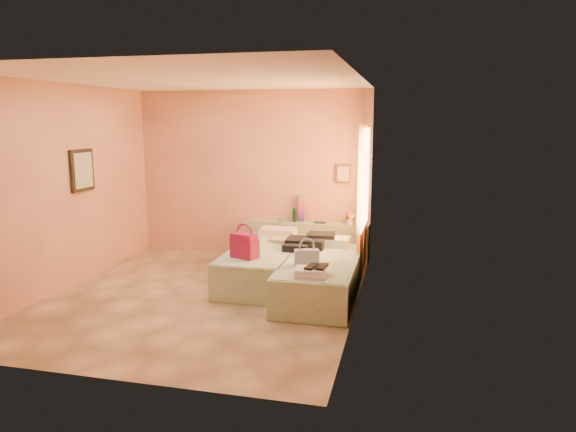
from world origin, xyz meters
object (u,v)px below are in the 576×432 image
green_book (320,222)px  flower_vase (350,218)px  bed_right (321,278)px  bed_left (265,264)px  headboard_ledge (307,241)px  water_bottle (294,215)px  towel_stack (311,273)px  magenta_handbag (245,245)px  blue_handbag (307,257)px

green_book → flower_vase: (0.49, 0.01, 0.10)m
bed_right → flower_vase: size_ratio=8.67×
bed_right → bed_left: bearing=153.4°
headboard_ledge → bed_left: size_ratio=1.02×
bed_left → water_bottle: bearing=81.5°
towel_stack → headboard_ledge: bearing=102.2°
bed_left → water_bottle: size_ratio=8.89×
flower_vase → magenta_handbag: (-1.20, -1.79, -0.10)m
magenta_handbag → bed_right: bearing=28.5°
bed_left → towel_stack: towel_stack is taller
bed_right → green_book: (-0.30, 1.65, 0.41)m
magenta_handbag → headboard_ledge: bearing=96.2°
bed_left → flower_vase: 1.71m
bed_right → towel_stack: bearing=-89.4°
headboard_ledge → bed_right: headboard_ledge is taller
bed_left → green_book: green_book is taller
headboard_ledge → bed_left: 1.31m
towel_stack → bed_right: bearing=90.8°
headboard_ledge → magenta_handbag: (-0.48, -1.83, 0.34)m
water_bottle → green_book: water_bottle is taller
towel_stack → blue_handbag: bearing=106.6°
bed_left → flower_vase: flower_vase is taller
green_book → flower_vase: 0.50m
bed_left → green_book: 1.41m
flower_vase → towel_stack: size_ratio=0.66×
bed_right → magenta_handbag: bearing=-172.8°
bed_left → bed_right: (0.90, -0.45, 0.00)m
water_bottle → green_book: (0.43, -0.00, -0.10)m
bed_left → green_book: (0.60, 1.21, 0.41)m
bed_right → blue_handbag: size_ratio=6.58×
bed_left → blue_handbag: bearing=-43.8°
bed_right → magenta_handbag: 1.10m
water_bottle → bed_right: bearing=-66.3°
water_bottle → flower_vase: bearing=0.3°
bed_right → green_book: size_ratio=11.85×
headboard_ledge → green_book: green_book is taller
bed_right → water_bottle: size_ratio=8.89×
water_bottle → magenta_handbag: 1.81m
headboard_ledge → flower_vase: bearing=-3.3°
bed_left → flower_vase: bearing=47.7°
water_bottle → blue_handbag: (0.59, -1.93, -0.16)m
blue_handbag → towel_stack: size_ratio=0.87×
bed_left → blue_handbag: 1.11m
bed_right → towel_stack: towel_stack is taller
water_bottle → bed_left: bearing=-98.3°
bed_right → towel_stack: 0.83m
flower_vase → blue_handbag: 1.97m
headboard_ledge → water_bottle: (-0.20, -0.05, 0.44)m
bed_right → blue_handbag: blue_handbag is taller
water_bottle → blue_handbag: water_bottle is taller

